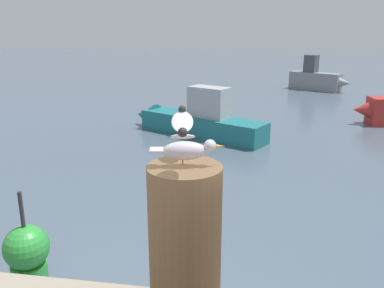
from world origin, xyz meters
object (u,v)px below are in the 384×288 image
(seagull, at_px, (185,142))
(boat_grey, at_px, (318,79))
(boat_teal, at_px, (193,120))
(mooring_post, at_px, (185,249))
(channel_buoy, at_px, (27,255))

(seagull, bearing_deg, boat_grey, 79.86)
(boat_teal, distance_m, boat_grey, 11.30)
(mooring_post, bearing_deg, channel_buoy, 138.86)
(boat_grey, height_order, channel_buoy, boat_grey)
(boat_teal, xyz_separation_m, channel_buoy, (-0.86, -7.94, 0.02))
(seagull, bearing_deg, boat_teal, 98.56)
(boat_grey, bearing_deg, mooring_post, -100.16)
(boat_teal, bearing_deg, channel_buoy, -96.17)
(mooring_post, height_order, boat_grey, mooring_post)
(boat_teal, bearing_deg, mooring_post, -81.47)
(boat_teal, bearing_deg, seagull, -81.44)
(mooring_post, bearing_deg, boat_teal, 98.53)
(boat_teal, height_order, boat_grey, boat_grey)
(seagull, height_order, boat_teal, seagull)
(mooring_post, relative_size, seagull, 1.76)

